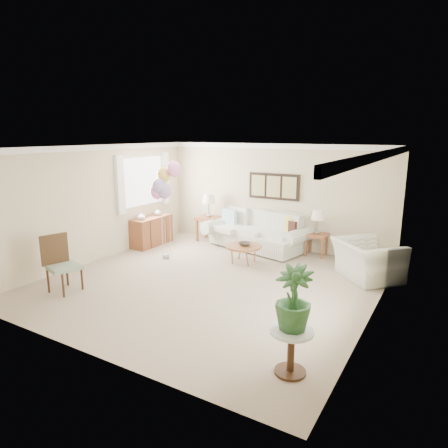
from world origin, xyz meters
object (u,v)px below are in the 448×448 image
object	(u,v)px
armchair	(367,260)
accent_chair	(61,262)
sofa	(257,234)
coffee_table	(244,247)
balloon_cluster	(164,183)

from	to	relation	value
armchair	accent_chair	bearing A→B (deg)	81.47
sofa	accent_chair	size ratio (longest dim) A/B	2.65
sofa	armchair	size ratio (longest dim) A/B	2.35
coffee_table	accent_chair	bearing A→B (deg)	-124.27
sofa	armchair	distance (m)	2.95
sofa	coffee_table	bearing A→B (deg)	-78.29
sofa	accent_chair	world-z (taller)	accent_chair
armchair	accent_chair	world-z (taller)	accent_chair
sofa	accent_chair	bearing A→B (deg)	-113.60
accent_chair	sofa	bearing A→B (deg)	66.40
accent_chair	balloon_cluster	bearing A→B (deg)	80.17
armchair	balloon_cluster	distance (m)	4.61
accent_chair	armchair	bearing A→B (deg)	36.47
balloon_cluster	armchair	bearing A→B (deg)	13.07
armchair	accent_chair	xyz separation A→B (m)	(-4.72, -3.49, 0.16)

